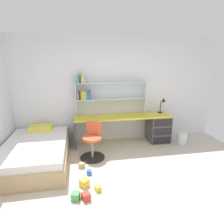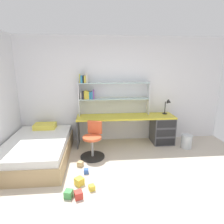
{
  "view_description": "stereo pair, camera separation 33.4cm",
  "coord_description": "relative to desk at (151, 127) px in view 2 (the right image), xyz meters",
  "views": [
    {
      "loc": [
        -0.8,
        -2.26,
        1.96
      ],
      "look_at": [
        -0.13,
        1.43,
        1.01
      ],
      "focal_mm": 30.44,
      "sensor_mm": 36.0,
      "label": 1
    },
    {
      "loc": [
        -0.46,
        -2.31,
        1.96
      ],
      "look_at": [
        -0.13,
        1.43,
        1.01
      ],
      "focal_mm": 30.44,
      "sensor_mm": 36.0,
      "label": 2
    }
  ],
  "objects": [
    {
      "name": "ground_plane",
      "position": [
        -0.93,
        -2.12,
        -0.43
      ],
      "size": [
        5.65,
        5.85,
        0.02
      ],
      "primitive_type": "cube",
      "color": "beige"
    },
    {
      "name": "room_shell",
      "position": [
        -2.13,
        -0.91,
        0.89
      ],
      "size": [
        5.65,
        5.85,
        2.62
      ],
      "color": "silver",
      "rests_on": "ground_plane"
    },
    {
      "name": "desk",
      "position": [
        0.0,
        0.0,
        0.0
      ],
      "size": [
        2.39,
        0.56,
        0.72
      ],
      "color": "gold",
      "rests_on": "ground_plane"
    },
    {
      "name": "bookshelf_hutch",
      "position": [
        -1.18,
        0.17,
        0.88
      ],
      "size": [
        1.74,
        0.22,
        1.03
      ],
      "color": "silver",
      "rests_on": "desk"
    },
    {
      "name": "desk_lamp",
      "position": [
        0.43,
        0.08,
        0.56
      ],
      "size": [
        0.2,
        0.17,
        0.38
      ],
      "color": "black",
      "rests_on": "desk"
    },
    {
      "name": "swivel_chair",
      "position": [
        -1.47,
        -0.64,
        -0.12
      ],
      "size": [
        0.52,
        0.52,
        0.77
      ],
      "color": "black",
      "rests_on": "ground_plane"
    },
    {
      "name": "bed_platform",
      "position": [
        -2.61,
        -0.66,
        -0.19
      ],
      "size": [
        1.25,
        1.91,
        0.57
      ],
      "color": "tan",
      "rests_on": "ground_plane"
    },
    {
      "name": "waste_bin",
      "position": [
        0.77,
        -0.38,
        -0.26
      ],
      "size": [
        0.25,
        0.25,
        0.32
      ],
      "primitive_type": "cylinder",
      "color": "silver",
      "rests_on": "ground_plane"
    },
    {
      "name": "toy_block_yellow_0",
      "position": [
        -1.48,
        -1.78,
        -0.37
      ],
      "size": [
        0.11,
        0.11,
        0.09
      ],
      "primitive_type": "cube",
      "rotation": [
        0.0,
        0.0,
        0.35
      ],
      "color": "gold",
      "rests_on": "ground_plane"
    },
    {
      "name": "toy_block_red_1",
      "position": [
        -1.68,
        -1.95,
        -0.36
      ],
      "size": [
        0.15,
        0.15,
        0.12
      ],
      "primitive_type": "cube",
      "rotation": [
        0.0,
        0.0,
        0.32
      ],
      "color": "red",
      "rests_on": "ground_plane"
    },
    {
      "name": "toy_block_blue_2",
      "position": [
        -1.59,
        -1.28,
        -0.38
      ],
      "size": [
        0.09,
        0.09,
        0.08
      ],
      "primitive_type": "cube",
      "rotation": [
        0.0,
        0.0,
        1.6
      ],
      "color": "#3860B7",
      "rests_on": "ground_plane"
    },
    {
      "name": "toy_block_green_3",
      "position": [
        -1.83,
        -1.91,
        -0.36
      ],
      "size": [
        0.14,
        0.14,
        0.12
      ],
      "primitive_type": "cube",
      "rotation": [
        0.0,
        0.0,
        2.89
      ],
      "color": "#479E51",
      "rests_on": "ground_plane"
    },
    {
      "name": "toy_block_natural_4",
      "position": [
        -1.72,
        -1.02,
        -0.37
      ],
      "size": [
        0.13,
        0.13,
        0.1
      ],
      "primitive_type": "cube",
      "rotation": [
        0.0,
        0.0,
        1.14
      ],
      "color": "tan",
      "rests_on": "ground_plane"
    },
    {
      "name": "toy_block_yellow_5",
      "position": [
        -1.69,
        -1.62,
        -0.35
      ],
      "size": [
        0.18,
        0.18,
        0.13
      ],
      "primitive_type": "cube",
      "rotation": [
        0.0,
        0.0,
        0.7
      ],
      "color": "gold",
      "rests_on": "ground_plane"
    }
  ]
}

